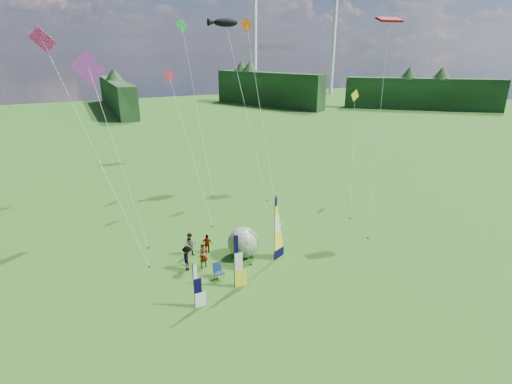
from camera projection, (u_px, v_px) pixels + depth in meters
name	position (u px, v px, depth m)	size (l,w,h in m)	color
ground	(295.00, 286.00, 26.48)	(220.00, 220.00, 0.00)	#375F1D
treeline_ring	(297.00, 232.00, 25.11)	(210.00, 210.00, 8.00)	#255226
turbine_left	(333.00, 47.00, 130.15)	(8.00, 1.20, 30.00)	silver
turbine_right	(255.00, 47.00, 126.06)	(8.00, 1.20, 30.00)	silver
feather_banner_main	(275.00, 230.00, 28.84)	(1.35, 0.10, 5.00)	black
side_banner_left	(234.00, 262.00, 25.64)	(1.05, 0.10, 3.82)	yellow
side_banner_far	(194.00, 287.00, 23.71)	(0.90, 0.10, 3.03)	white
bol_inflatable	(243.00, 242.00, 29.86)	(2.34, 2.34, 2.34)	navy
spectator_a	(204.00, 256.00, 28.49)	(0.66, 0.43, 1.81)	#66594C
spectator_b	(191.00, 245.00, 30.08)	(0.89, 0.44, 1.84)	#66594C
spectator_c	(187.00, 258.00, 28.15)	(1.18, 0.44, 1.83)	#66594C
spectator_d	(207.00, 244.00, 30.56)	(0.88, 0.36, 1.50)	#66594C
camp_chair	(219.00, 272.00, 27.12)	(0.66, 0.66, 1.15)	#112442
kite_whale	(245.00, 99.00, 43.15)	(3.86, 15.27, 19.21)	black
kite_rainbow_delta	(116.00, 142.00, 31.52)	(7.04, 12.39, 15.79)	red
kite_parafoil	(380.00, 114.00, 33.16)	(9.42, 10.07, 19.35)	#C50101
small_kite_red	(189.00, 142.00, 36.65)	(2.94, 11.26, 13.46)	#DA2A4C
small_kite_orange	(261.00, 108.00, 40.65)	(2.80, 10.29, 18.26)	#FC5F10
small_kite_yellow	(353.00, 148.00, 38.65)	(6.87, 8.72, 11.36)	yellow
small_kite_pink	(96.00, 147.00, 27.67)	(7.45, 9.28, 16.85)	#FF2C87
small_kite_green	(197.00, 104.00, 43.01)	(2.61, 11.15, 18.39)	green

